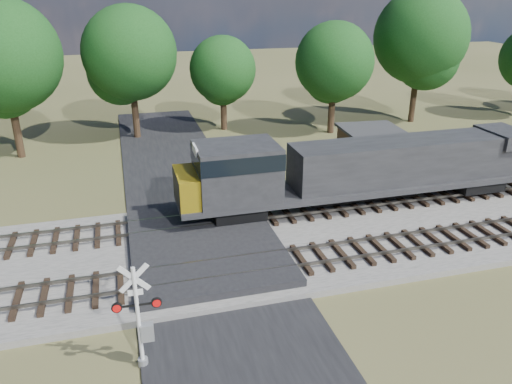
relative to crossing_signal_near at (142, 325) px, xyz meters
name	(u,v)px	position (x,y,z in m)	size (l,w,h in m)	color
ground	(207,257)	(3.32, 6.61, -1.65)	(160.00, 160.00, 0.00)	#494B28
ballast_bed	(391,225)	(13.32, 7.11, -1.50)	(140.00, 10.00, 0.30)	gray
road	(207,257)	(3.32, 6.61, -1.61)	(7.00, 60.00, 0.08)	black
crossing_panel	(205,247)	(3.32, 7.11, -1.33)	(7.00, 9.00, 0.62)	#262628
track_near	(283,262)	(6.44, 4.61, -1.24)	(140.00, 2.60, 0.33)	black
track_far	(254,216)	(6.44, 9.61, -1.24)	(140.00, 2.60, 0.33)	black
crossing_signal_near	(142,325)	(0.00, 0.00, 0.00)	(1.60, 0.35, 3.96)	silver
crossing_signal_far	(254,172)	(7.48, 13.31, -0.10)	(1.50, 0.32, 3.72)	silver
equipment_shed	(370,147)	(16.76, 16.28, -0.25)	(4.38, 4.38, 2.77)	#4C3520
treeline	(185,56)	(5.41, 26.56, 5.16)	(78.80, 12.27, 11.88)	black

